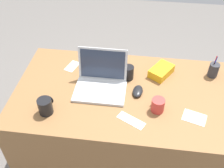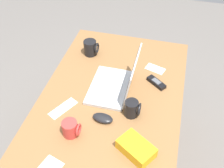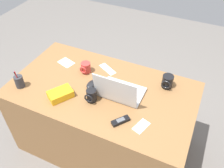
{
  "view_description": "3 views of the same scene",
  "coord_description": "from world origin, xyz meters",
  "views": [
    {
      "loc": [
        0.09,
        -1.31,
        2.01
      ],
      "look_at": [
        -0.08,
        0.01,
        0.8
      ],
      "focal_mm": 43.41,
      "sensor_mm": 36.0,
      "label": 1
    },
    {
      "loc": [
        1.01,
        0.29,
        1.94
      ],
      "look_at": [
        -0.12,
        -0.0,
        0.83
      ],
      "focal_mm": 44.28,
      "sensor_mm": 36.0,
      "label": 2
    },
    {
      "loc": [
        -0.64,
        1.21,
        2.05
      ],
      "look_at": [
        -0.1,
        0.02,
        0.85
      ],
      "focal_mm": 37.88,
      "sensor_mm": 36.0,
      "label": 3
    }
  ],
  "objects": [
    {
      "name": "laptop",
      "position": [
        -0.16,
        0.02,
        0.8
      ],
      "size": [
        0.34,
        0.27,
        0.25
      ],
      "color": "silver",
      "rests_on": "desk"
    },
    {
      "name": "paper_note_near_laptop",
      "position": [
        0.07,
        -0.24,
        0.75
      ],
      "size": [
        0.18,
        0.14,
        0.0
      ],
      "primitive_type": "cube",
      "rotation": [
        0.0,
        0.0,
        -0.49
      ],
      "color": "white",
      "rests_on": "desk"
    },
    {
      "name": "ground_plane",
      "position": [
        0.0,
        0.0,
        0.0
      ],
      "size": [
        6.0,
        6.0,
        0.0
      ],
      "primitive_type": "plane",
      "color": "slate"
    },
    {
      "name": "pen_holder",
      "position": [
        0.61,
        0.25,
        0.8
      ],
      "size": [
        0.07,
        0.07,
        0.16
      ],
      "color": "#333338",
      "rests_on": "desk"
    },
    {
      "name": "cordless_phone",
      "position": [
        -0.27,
        0.25,
        0.76
      ],
      "size": [
        0.12,
        0.13,
        0.03
      ],
      "color": "black",
      "rests_on": "desk"
    },
    {
      "name": "coffee_mug_white",
      "position": [
        0.01,
        0.15,
        0.8
      ],
      "size": [
        0.08,
        0.09,
        0.1
      ],
      "color": "black",
      "rests_on": "desk"
    },
    {
      "name": "snack_bag",
      "position": [
        0.25,
        0.21,
        0.78
      ],
      "size": [
        0.19,
        0.21,
        0.06
      ],
      "primitive_type": "cube",
      "rotation": [
        0.0,
        0.0,
        -0.57
      ],
      "color": "#F2AD19",
      "rests_on": "desk"
    },
    {
      "name": "paper_note_right",
      "position": [
        -0.41,
        0.22,
        0.75
      ],
      "size": [
        0.1,
        0.14,
        0.0
      ],
      "primitive_type": "cube",
      "rotation": [
        0.0,
        0.0,
        -0.32
      ],
      "color": "white",
      "rests_on": "desk"
    },
    {
      "name": "computer_mouse",
      "position": [
        0.09,
        0.0,
        0.76
      ],
      "size": [
        0.08,
        0.12,
        0.03
      ],
      "primitive_type": "ellipsoid",
      "rotation": [
        0.0,
        0.0,
        -0.11
      ],
      "color": "black",
      "rests_on": "desk"
    },
    {
      "name": "paper_note_left",
      "position": [
        0.45,
        -0.17,
        0.75
      ],
      "size": [
        0.16,
        0.13,
        0.0
      ],
      "primitive_type": "cube",
      "rotation": [
        0.0,
        0.0,
        -0.3
      ],
      "color": "white",
      "rests_on": "desk"
    },
    {
      "name": "coffee_mug_spare",
      "position": [
        -0.46,
        -0.24,
        0.8
      ],
      "size": [
        0.09,
        0.1,
        0.11
      ],
      "color": "black",
      "rests_on": "desk"
    },
    {
      "name": "desk",
      "position": [
        0.0,
        0.0,
        0.37
      ],
      "size": [
        1.48,
        0.84,
        0.75
      ],
      "primitive_type": "cube",
      "color": "olive",
      "rests_on": "ground"
    },
    {
      "name": "coffee_mug_tall",
      "position": [
        0.22,
        -0.13,
        0.79
      ],
      "size": [
        0.08,
        0.09,
        0.09
      ],
      "color": "#C63833",
      "rests_on": "desk"
    }
  ]
}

